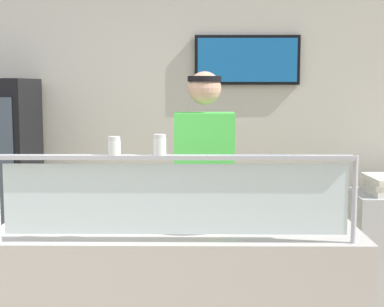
# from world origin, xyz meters

# --- Properties ---
(shop_rear_unit) EXTENTS (6.24, 0.13, 2.70)m
(shop_rear_unit) POSITION_xyz_m (0.93, 2.44, 1.36)
(shop_rear_unit) COLOR beige
(shop_rear_unit) RESTS_ON ground
(sneeze_guard) EXTENTS (1.66, 0.06, 0.41)m
(sneeze_guard) POSITION_xyz_m (0.92, 0.06, 1.21)
(sneeze_guard) COLOR #B2B5BC
(sneeze_guard) RESTS_ON serving_counter
(pizza_tray) EXTENTS (0.46, 0.46, 0.04)m
(pizza_tray) POSITION_xyz_m (0.96, 0.41, 0.97)
(pizza_tray) COLOR #9EA0A8
(pizza_tray) RESTS_ON serving_counter
(pizza_server) EXTENTS (0.08, 0.28, 0.01)m
(pizza_server) POSITION_xyz_m (1.01, 0.39, 0.99)
(pizza_server) COLOR #ADAFB7
(pizza_server) RESTS_ON pizza_tray
(parmesan_shaker) EXTENTS (0.06, 0.06, 0.08)m
(parmesan_shaker) POSITION_xyz_m (0.64, 0.06, 1.39)
(parmesan_shaker) COLOR white
(parmesan_shaker) RESTS_ON sneeze_guard
(pepper_flake_shaker) EXTENTS (0.06, 0.06, 0.09)m
(pepper_flake_shaker) POSITION_xyz_m (0.85, 0.06, 1.40)
(pepper_flake_shaker) COLOR white
(pepper_flake_shaker) RESTS_ON sneeze_guard
(worker_figure) EXTENTS (0.41, 0.50, 1.76)m
(worker_figure) POSITION_xyz_m (1.07, 1.12, 1.01)
(worker_figure) COLOR #23232D
(worker_figure) RESTS_ON ground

